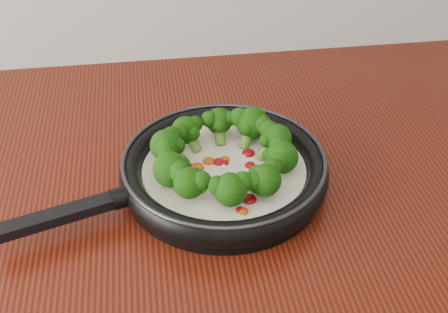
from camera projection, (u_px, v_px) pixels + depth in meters
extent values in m
cylinder|color=black|center=(224.00, 182.00, 0.83)|extent=(0.35, 0.35, 0.01)
torus|color=black|center=(224.00, 170.00, 0.82)|extent=(0.36, 0.36, 0.03)
torus|color=#2D2D33|center=(224.00, 159.00, 0.80)|extent=(0.35, 0.35, 0.01)
cube|color=black|center=(64.00, 214.00, 0.74)|extent=(0.17, 0.07, 0.01)
cylinder|color=black|center=(122.00, 197.00, 0.76)|extent=(0.03, 0.04, 0.03)
cylinder|color=white|center=(224.00, 173.00, 0.82)|extent=(0.29, 0.29, 0.02)
ellipsoid|color=maroon|center=(171.00, 152.00, 0.84)|extent=(0.02, 0.02, 0.01)
ellipsoid|color=maroon|center=(224.00, 163.00, 0.82)|extent=(0.02, 0.02, 0.01)
ellipsoid|color=#B6440B|center=(225.00, 159.00, 0.83)|extent=(0.01, 0.01, 0.01)
ellipsoid|color=maroon|center=(249.00, 199.00, 0.76)|extent=(0.03, 0.03, 0.01)
ellipsoid|color=maroon|center=(174.00, 168.00, 0.81)|extent=(0.03, 0.03, 0.01)
ellipsoid|color=#B6440B|center=(243.00, 211.00, 0.74)|extent=(0.02, 0.02, 0.01)
ellipsoid|color=maroon|center=(219.00, 162.00, 0.82)|extent=(0.02, 0.02, 0.01)
ellipsoid|color=maroon|center=(231.00, 177.00, 0.80)|extent=(0.02, 0.02, 0.01)
ellipsoid|color=#B6440B|center=(197.00, 168.00, 0.81)|extent=(0.03, 0.03, 0.01)
ellipsoid|color=maroon|center=(250.00, 165.00, 0.82)|extent=(0.02, 0.02, 0.01)
ellipsoid|color=maroon|center=(240.00, 210.00, 0.74)|extent=(0.01, 0.01, 0.01)
ellipsoid|color=#B6440B|center=(209.00, 161.00, 0.82)|extent=(0.02, 0.02, 0.01)
ellipsoid|color=maroon|center=(189.00, 168.00, 0.81)|extent=(0.02, 0.02, 0.01)
ellipsoid|color=maroon|center=(248.00, 153.00, 0.84)|extent=(0.03, 0.03, 0.01)
ellipsoid|color=#B6440B|center=(192.00, 171.00, 0.81)|extent=(0.02, 0.02, 0.01)
ellipsoid|color=maroon|center=(231.00, 203.00, 0.75)|extent=(0.02, 0.02, 0.01)
ellipsoid|color=maroon|center=(193.00, 179.00, 0.79)|extent=(0.03, 0.03, 0.01)
ellipsoid|color=white|center=(192.00, 187.00, 0.78)|extent=(0.00, 0.01, 0.00)
ellipsoid|color=white|center=(278.00, 181.00, 0.79)|extent=(0.01, 0.00, 0.00)
ellipsoid|color=white|center=(219.00, 163.00, 0.82)|extent=(0.01, 0.01, 0.00)
ellipsoid|color=white|center=(215.00, 168.00, 0.81)|extent=(0.01, 0.01, 0.00)
ellipsoid|color=white|center=(226.00, 166.00, 0.82)|extent=(0.00, 0.01, 0.00)
ellipsoid|color=white|center=(246.00, 157.00, 0.83)|extent=(0.00, 0.01, 0.00)
ellipsoid|color=white|center=(223.00, 165.00, 0.82)|extent=(0.01, 0.01, 0.00)
ellipsoid|color=white|center=(199.00, 186.00, 0.78)|extent=(0.00, 0.01, 0.00)
ellipsoid|color=white|center=(198.00, 170.00, 0.81)|extent=(0.01, 0.01, 0.00)
ellipsoid|color=white|center=(224.00, 167.00, 0.81)|extent=(0.01, 0.01, 0.00)
ellipsoid|color=white|center=(225.00, 168.00, 0.81)|extent=(0.01, 0.01, 0.00)
ellipsoid|color=white|center=(257.00, 149.00, 0.85)|extent=(0.01, 0.01, 0.00)
ellipsoid|color=white|center=(207.00, 150.00, 0.85)|extent=(0.01, 0.01, 0.00)
ellipsoid|color=white|center=(233.00, 163.00, 0.82)|extent=(0.01, 0.01, 0.00)
ellipsoid|color=white|center=(237.00, 163.00, 0.82)|extent=(0.01, 0.01, 0.00)
ellipsoid|color=white|center=(226.00, 138.00, 0.87)|extent=(0.01, 0.01, 0.00)
ellipsoid|color=white|center=(244.00, 156.00, 0.83)|extent=(0.00, 0.01, 0.00)
ellipsoid|color=white|center=(261.00, 170.00, 0.81)|extent=(0.01, 0.01, 0.00)
ellipsoid|color=white|center=(208.00, 157.00, 0.83)|extent=(0.01, 0.00, 0.00)
ellipsoid|color=white|center=(247.00, 175.00, 0.80)|extent=(0.01, 0.01, 0.00)
cylinder|color=olive|center=(266.00, 150.00, 0.83)|extent=(0.03, 0.02, 0.03)
sphere|color=black|center=(277.00, 139.00, 0.82)|extent=(0.05, 0.05, 0.04)
sphere|color=black|center=(269.00, 129.00, 0.83)|extent=(0.03, 0.03, 0.03)
sphere|color=black|center=(280.00, 142.00, 0.81)|extent=(0.03, 0.03, 0.02)
sphere|color=black|center=(267.00, 140.00, 0.82)|extent=(0.03, 0.03, 0.02)
cylinder|color=olive|center=(247.00, 138.00, 0.85)|extent=(0.03, 0.03, 0.03)
sphere|color=black|center=(252.00, 123.00, 0.85)|extent=(0.06, 0.06, 0.05)
sphere|color=black|center=(240.00, 117.00, 0.85)|extent=(0.04, 0.04, 0.03)
sphere|color=black|center=(262.00, 125.00, 0.84)|extent=(0.03, 0.03, 0.03)
sphere|color=black|center=(247.00, 127.00, 0.84)|extent=(0.03, 0.03, 0.02)
cylinder|color=olive|center=(220.00, 135.00, 0.86)|extent=(0.02, 0.03, 0.03)
sphere|color=black|center=(219.00, 121.00, 0.86)|extent=(0.05, 0.05, 0.04)
sphere|color=black|center=(209.00, 119.00, 0.85)|extent=(0.03, 0.03, 0.02)
sphere|color=black|center=(229.00, 119.00, 0.86)|extent=(0.03, 0.03, 0.02)
sphere|color=black|center=(220.00, 126.00, 0.85)|extent=(0.02, 0.02, 0.02)
cylinder|color=olive|center=(193.00, 143.00, 0.84)|extent=(0.03, 0.03, 0.03)
sphere|color=black|center=(186.00, 130.00, 0.84)|extent=(0.05, 0.05, 0.04)
sphere|color=black|center=(180.00, 132.00, 0.83)|extent=(0.03, 0.03, 0.03)
sphere|color=black|center=(195.00, 124.00, 0.85)|extent=(0.03, 0.03, 0.02)
sphere|color=black|center=(193.00, 134.00, 0.83)|extent=(0.03, 0.03, 0.02)
cylinder|color=olive|center=(178.00, 156.00, 0.82)|extent=(0.03, 0.02, 0.03)
sphere|color=black|center=(166.00, 145.00, 0.81)|extent=(0.06, 0.06, 0.05)
sphere|color=black|center=(167.00, 149.00, 0.79)|extent=(0.04, 0.04, 0.03)
sphere|color=black|center=(171.00, 136.00, 0.82)|extent=(0.03, 0.03, 0.03)
sphere|color=black|center=(177.00, 146.00, 0.81)|extent=(0.03, 0.03, 0.02)
cylinder|color=olive|center=(182.00, 175.00, 0.78)|extent=(0.03, 0.02, 0.03)
sphere|color=black|center=(171.00, 170.00, 0.77)|extent=(0.06, 0.06, 0.05)
sphere|color=black|center=(180.00, 171.00, 0.75)|extent=(0.04, 0.04, 0.03)
sphere|color=black|center=(168.00, 158.00, 0.78)|extent=(0.03, 0.03, 0.03)
sphere|color=black|center=(182.00, 165.00, 0.77)|extent=(0.03, 0.03, 0.02)
cylinder|color=olive|center=(197.00, 186.00, 0.76)|extent=(0.03, 0.03, 0.03)
sphere|color=black|center=(189.00, 183.00, 0.74)|extent=(0.05, 0.05, 0.04)
sphere|color=black|center=(201.00, 181.00, 0.73)|extent=(0.03, 0.03, 0.03)
sphere|color=black|center=(181.00, 174.00, 0.75)|extent=(0.03, 0.03, 0.02)
sphere|color=black|center=(196.00, 175.00, 0.75)|extent=(0.03, 0.03, 0.02)
cylinder|color=olive|center=(229.00, 191.00, 0.76)|extent=(0.02, 0.03, 0.03)
sphere|color=black|center=(231.00, 190.00, 0.73)|extent=(0.05, 0.05, 0.04)
sphere|color=black|center=(243.00, 182.00, 0.73)|extent=(0.03, 0.03, 0.03)
sphere|color=black|center=(217.00, 185.00, 0.73)|extent=(0.03, 0.03, 0.03)
sphere|color=black|center=(229.00, 181.00, 0.74)|extent=(0.03, 0.03, 0.02)
cylinder|color=olive|center=(256.00, 183.00, 0.77)|extent=(0.03, 0.03, 0.03)
sphere|color=black|center=(265.00, 180.00, 0.75)|extent=(0.05, 0.05, 0.04)
sphere|color=black|center=(271.00, 169.00, 0.75)|extent=(0.03, 0.03, 0.03)
sphere|color=black|center=(254.00, 181.00, 0.74)|extent=(0.03, 0.03, 0.02)
sphere|color=black|center=(256.00, 173.00, 0.76)|extent=(0.03, 0.03, 0.02)
cylinder|color=olive|center=(270.00, 165.00, 0.80)|extent=(0.03, 0.02, 0.03)
sphere|color=black|center=(282.00, 157.00, 0.79)|extent=(0.06, 0.06, 0.04)
sphere|color=black|center=(279.00, 145.00, 0.80)|extent=(0.04, 0.04, 0.03)
sphere|color=black|center=(279.00, 161.00, 0.77)|extent=(0.03, 0.03, 0.03)
sphere|color=black|center=(270.00, 155.00, 0.79)|extent=(0.03, 0.03, 0.02)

